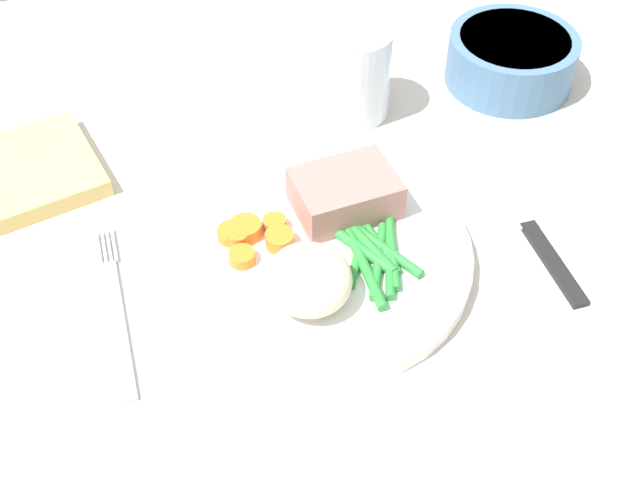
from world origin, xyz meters
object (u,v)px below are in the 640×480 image
at_px(meat_portion, 345,193).
at_px(dinner_plate, 320,256).
at_px(napkin, 18,176).
at_px(water_glass, 356,79).
at_px(fork, 116,309).
at_px(salad_bowl, 511,57).
at_px(knife, 523,218).

bearing_deg(meat_portion, dinner_plate, -130.60).
bearing_deg(napkin, water_glass, 2.28).
bearing_deg(dinner_plate, fork, -179.08).
bearing_deg(salad_bowl, water_glass, -179.03).
height_order(dinner_plate, fork, dinner_plate).
bearing_deg(fork, salad_bowl, 26.23).
relative_size(fork, salad_bowl, 1.33).
bearing_deg(fork, knife, 2.19).
bearing_deg(knife, napkin, 155.71).
bearing_deg(water_glass, dinner_plate, -116.33).
xyz_separation_m(knife, water_glass, (-0.09, 0.18, 0.03)).
relative_size(dinner_plate, napkin, 1.81).
bearing_deg(napkin, dinner_plate, -36.30).
bearing_deg(meat_portion, water_glass, 68.32).
relative_size(dinner_plate, water_glass, 2.74).
bearing_deg(salad_bowl, meat_portion, -146.81).
height_order(fork, napkin, napkin).
relative_size(fork, water_glass, 1.92).
xyz_separation_m(knife, napkin, (-0.40, 0.17, 0.01)).
bearing_deg(salad_bowl, dinner_plate, -144.24).
height_order(water_glass, napkin, water_glass).
distance_m(dinner_plate, salad_bowl, 0.31).
height_order(fork, salad_bowl, salad_bowl).
bearing_deg(salad_bowl, fork, -156.01).
xyz_separation_m(meat_portion, napkin, (-0.25, 0.13, -0.02)).
distance_m(water_glass, salad_bowl, 0.16).
height_order(meat_portion, napkin, meat_portion).
xyz_separation_m(salad_bowl, napkin, (-0.47, -0.02, -0.02)).
bearing_deg(salad_bowl, napkin, -178.17).
height_order(fork, knife, knife).
height_order(meat_portion, water_glass, water_glass).
distance_m(dinner_plate, napkin, 0.28).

